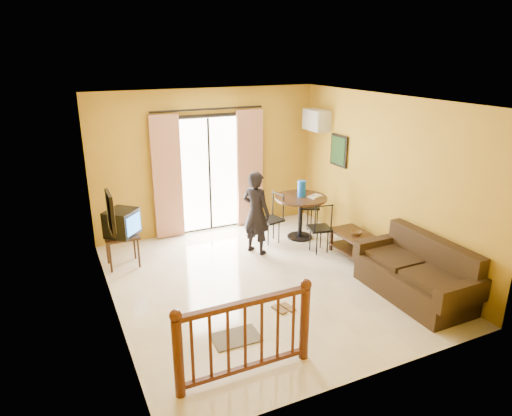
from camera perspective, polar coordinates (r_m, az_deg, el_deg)
name	(u,v)px	position (r m, az deg, el deg)	size (l,w,h in m)	color
ground	(264,281)	(7.30, 0.96, -9.12)	(5.00, 5.00, 0.00)	beige
room_shell	(264,177)	(6.67, 1.04, 3.89)	(5.00, 5.00, 5.00)	white
balcony_door	(210,173)	(8.98, -5.83, 4.37)	(2.25, 0.14, 2.46)	black
tv_table	(122,240)	(7.93, -16.45, -3.81)	(0.55, 0.46, 0.55)	black
television	(122,223)	(7.83, -16.41, -1.78)	(0.65, 0.65, 0.44)	black
picture_left	(111,213)	(5.93, -17.72, -0.56)	(0.05, 0.42, 0.52)	black
dining_table	(301,205)	(8.73, 5.61, 0.33)	(1.00, 1.00, 0.83)	black
water_jug	(302,189)	(8.67, 5.73, 2.43)	(0.16, 0.16, 0.31)	#124FAE
serving_tray	(315,196)	(8.71, 7.36, 1.47)	(0.28, 0.18, 0.02)	beige
dining_chairs	(299,240)	(8.86, 5.44, -3.94)	(1.59, 1.62, 0.95)	black
air_conditioner	(316,120)	(9.26, 7.53, 10.84)	(0.31, 0.60, 0.40)	silver
botanical_print	(339,151)	(8.88, 10.32, 7.07)	(0.05, 0.50, 0.60)	black
coffee_table	(356,242)	(8.17, 12.35, -4.16)	(0.54, 0.97, 0.43)	black
bowl	(357,233)	(8.10, 12.46, -3.07)	(0.19, 0.19, 0.06)	brown
sofa	(417,275)	(7.17, 19.49, -7.90)	(0.86, 1.84, 0.88)	#2F2012
standing_person	(256,213)	(8.02, 0.01, -0.61)	(0.55, 0.36, 1.50)	black
stair_balustrade	(245,332)	(5.12, -1.37, -15.25)	(1.63, 0.13, 1.04)	#471E0F
doormat	(236,338)	(6.01, -2.51, -15.87)	(0.60, 0.40, 0.02)	#595347
sandals	(284,308)	(6.58, 3.47, -12.41)	(0.29, 0.26, 0.03)	brown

